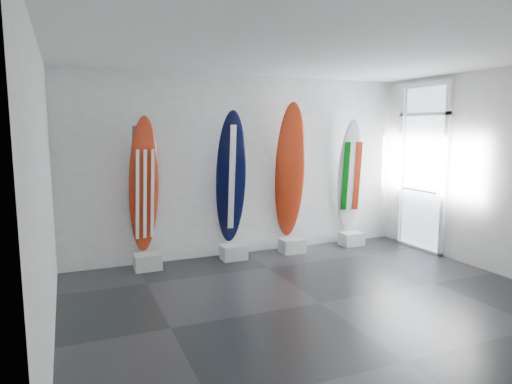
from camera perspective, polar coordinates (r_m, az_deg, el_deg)
name	(u,v)px	position (r m, az deg, el deg)	size (l,w,h in m)	color
floor	(320,303)	(5.81, 7.99, -13.64)	(6.00, 6.00, 0.00)	black
ceiling	(325,52)	(5.47, 8.63, 17.01)	(6.00, 6.00, 0.00)	white
wall_back	(245,166)	(7.68, -1.39, 3.26)	(6.00, 6.00, 0.00)	silver
wall_front	(512,222)	(3.57, 29.52, -3.31)	(6.00, 6.00, 0.00)	silver
wall_left	(44,197)	(4.67, -25.09, -0.58)	(5.00, 5.00, 0.00)	silver
wall_right	(502,173)	(7.44, 28.51, 2.14)	(5.00, 5.00, 0.00)	silver
display_block_usa	(148,262)	(7.17, -13.46, -8.53)	(0.40, 0.30, 0.24)	silver
surfboard_usa	(144,185)	(7.04, -13.90, 0.80)	(0.47, 0.08, 2.09)	#9C2710
display_block_navy	(234,252)	(7.51, -2.83, -7.56)	(0.40, 0.30, 0.24)	silver
surfboard_navy	(231,178)	(7.37, -3.16, 1.73)	(0.50, 0.08, 2.21)	black
display_block_swiss	(292,246)	(7.93, 4.53, -6.74)	(0.40, 0.30, 0.24)	silver
surfboard_swiss	(290,171)	(7.79, 4.30, 2.62)	(0.53, 0.08, 2.35)	#9C2710
display_block_italy	(351,239)	(8.55, 11.90, -5.80)	(0.40, 0.30, 0.24)	silver
surfboard_italy	(350,176)	(8.43, 11.74, 1.93)	(0.47, 0.08, 2.07)	white
wall_outlet	(95,247)	(7.33, -19.54, -6.56)	(0.09, 0.02, 0.13)	silver
glass_door	(422,169)	(8.48, 20.17, 2.71)	(0.12, 1.16, 2.85)	white
balcony	(474,215)	(9.55, 25.76, -2.66)	(2.80, 2.20, 1.20)	slate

